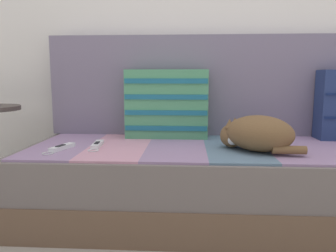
% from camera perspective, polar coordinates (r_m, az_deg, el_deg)
% --- Properties ---
extents(ground_plane, '(14.00, 14.00, 0.00)m').
position_cam_1_polar(ground_plane, '(1.60, 11.61, -16.81)').
color(ground_plane, '#A89E8E').
extents(couch, '(2.05, 0.79, 0.35)m').
position_cam_1_polar(couch, '(1.68, 11.04, -9.16)').
color(couch, brown).
rests_on(couch, ground_plane).
extents(sofa_backrest, '(2.01, 0.14, 0.56)m').
position_cam_1_polar(sofa_backrest, '(1.93, 10.17, 6.94)').
color(sofa_backrest, slate).
rests_on(sofa_backrest, couch).
extents(throw_pillow_striped, '(0.44, 0.14, 0.37)m').
position_cam_1_polar(throw_pillow_striped, '(1.78, -0.23, 3.87)').
color(throw_pillow_striped, '#4C9366').
rests_on(throw_pillow_striped, couch).
extents(sleeping_cat, '(0.37, 0.34, 0.16)m').
position_cam_1_polar(sleeping_cat, '(1.50, 15.01, -1.35)').
color(sleeping_cat, brown).
rests_on(sleeping_cat, couch).
extents(game_remote_near, '(0.10, 0.20, 0.02)m').
position_cam_1_polar(game_remote_near, '(1.57, -18.14, -3.62)').
color(game_remote_near, white).
rests_on(game_remote_near, couch).
extents(game_remote_far, '(0.06, 0.20, 0.02)m').
position_cam_1_polar(game_remote_far, '(1.59, -12.23, -3.22)').
color(game_remote_far, white).
rests_on(game_remote_far, couch).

